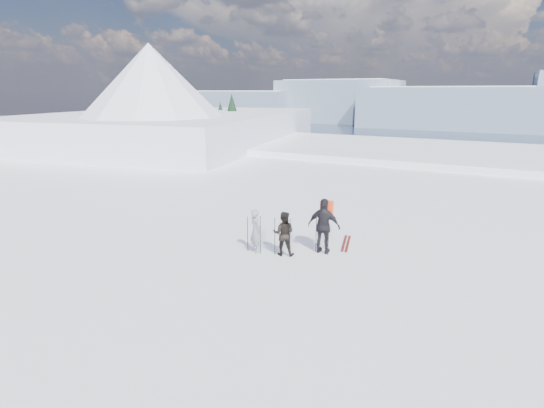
{
  "coord_description": "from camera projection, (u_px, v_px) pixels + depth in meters",
  "views": [
    {
      "loc": [
        3.68,
        -8.64,
        5.37
      ],
      "look_at": [
        -2.43,
        3.0,
        1.84
      ],
      "focal_mm": 28.0,
      "sensor_mm": 36.0,
      "label": 1
    }
  ],
  "objects": [
    {
      "name": "lake_basin",
      "position": [
        437.0,
        228.0,
        37.77
      ],
      "size": [
        820.0,
        820.0,
        71.62
      ],
      "color": "white",
      "rests_on": "ground"
    },
    {
      "name": "far_mountain_range",
      "position": [
        532.0,
        104.0,
        387.8
      ],
      "size": [
        770.0,
        110.0,
        53.0
      ],
      "color": "slate",
      "rests_on": "ground"
    },
    {
      "name": "near_ridge",
      "position": [
        192.0,
        170.0,
        48.35
      ],
      "size": [
        31.37,
        35.68,
        25.62
      ],
      "color": "white",
      "rests_on": "ground"
    },
    {
      "name": "skier_grey",
      "position": [
        256.0,
        231.0,
        14.39
      ],
      "size": [
        0.66,
        0.61,
        1.51
      ],
      "primitive_type": "imported",
      "rotation": [
        0.0,
        0.0,
        2.52
      ],
      "color": "gray",
      "rests_on": "ground"
    },
    {
      "name": "skier_dark",
      "position": [
        284.0,
        233.0,
        14.12
      ],
      "size": [
        0.88,
        0.78,
        1.51
      ],
      "primitive_type": "imported",
      "rotation": [
        0.0,
        0.0,
        3.47
      ],
      "color": "black",
      "rests_on": "ground"
    },
    {
      "name": "skier_pack",
      "position": [
        324.0,
        226.0,
        14.24
      ],
      "size": [
        1.14,
        0.52,
        1.91
      ],
      "primitive_type": "imported",
      "rotation": [
        0.0,
        0.0,
        3.19
      ],
      "color": "black",
      "rests_on": "ground"
    },
    {
      "name": "backpack",
      "position": [
        327.0,
        188.0,
        14.13
      ],
      "size": [
        0.42,
        0.25,
        0.61
      ],
      "primitive_type": "cube",
      "rotation": [
        0.0,
        0.0,
        3.19
      ],
      "color": "#F84217",
      "rests_on": "skier_pack"
    },
    {
      "name": "ski_poles",
      "position": [
        285.0,
        236.0,
        14.22
      ],
      "size": [
        2.6,
        1.05,
        1.34
      ],
      "color": "black",
      "rests_on": "ground"
    },
    {
      "name": "skis_loose",
      "position": [
        346.0,
        243.0,
        15.33
      ],
      "size": [
        0.62,
        1.68,
        0.03
      ],
      "color": "black",
      "rests_on": "ground"
    }
  ]
}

